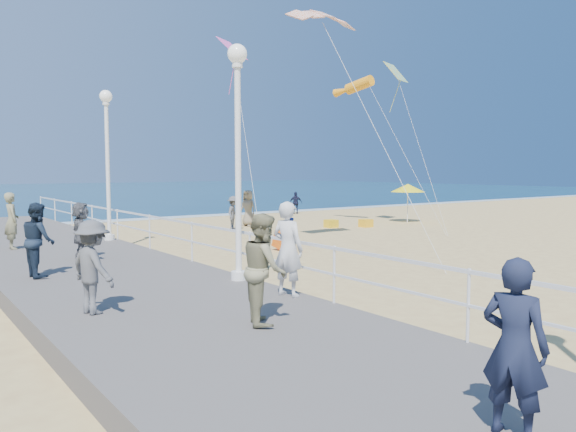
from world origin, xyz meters
TOP-DOWN VIEW (x-y plane):
  - ground at (0.00, 0.00)m, footprint 160.00×160.00m
  - ocean at (0.00, 65.00)m, footprint 160.00×90.00m
  - surf_line at (0.00, 20.50)m, footprint 160.00×1.20m
  - boardwalk at (-7.50, 0.00)m, footprint 5.00×44.00m
  - railing at (-5.05, 0.00)m, footprint 0.05×42.00m
  - lamp_post_mid at (-5.35, 0.00)m, footprint 0.44×0.44m
  - lamp_post_far at (-5.35, 9.00)m, footprint 0.44×0.44m
  - woman_holding_toddler at (-5.40, -1.99)m, footprint 0.64×0.80m
  - toddler_held at (-5.25, -1.84)m, footprint 0.37×0.42m
  - spectator_0 at (-7.16, -8.05)m, footprint 0.54×0.70m
  - spectator_1 at (-6.89, -3.37)m, footprint 1.00×1.10m
  - spectator_2 at (-8.98, -1.09)m, footprint 0.87×1.19m
  - spectator_5 at (-7.41, 5.16)m, footprint 0.68×1.55m
  - spectator_6 at (-8.61, 8.52)m, footprint 0.45×0.67m
  - spectator_7 at (-8.98, 3.11)m, footprint 0.71×0.89m
  - beach_walker_a at (1.76, 12.32)m, footprint 1.21×1.18m
  - beach_walker_b at (10.23, 18.65)m, footprint 0.91×0.76m
  - beach_walker_c at (3.41, 13.65)m, footprint 0.90×1.07m
  - box_kite at (-0.16, 5.50)m, footprint 0.69×0.81m
  - beach_umbrella at (11.62, 10.18)m, footprint 1.90×1.90m
  - beach_chair_left at (6.41, 10.56)m, footprint 0.55×0.55m
  - beach_chair_right at (8.00, 9.70)m, footprint 0.55×0.55m
  - kite_parafoil at (1.20, 4.98)m, footprint 2.72×0.94m
  - kite_windsock at (8.26, 10.56)m, footprint 1.00×2.66m
  - kite_diamond_pink at (0.19, 9.65)m, footprint 1.48×1.38m
  - kite_diamond_multi at (9.41, 9.13)m, footprint 1.49×1.23m

SIDE VIEW (x-z plane):
  - ground at x=0.00m, z-range 0.00..0.00m
  - ocean at x=0.00m, z-range -0.01..0.04m
  - surf_line at x=0.00m, z-range 0.01..0.05m
  - boardwalk at x=-7.50m, z-range 0.00..0.40m
  - beach_chair_left at x=6.41m, z-range 0.00..0.40m
  - beach_chair_right at x=8.00m, z-range 0.00..0.40m
  - box_kite at x=-0.16m, z-range -0.07..0.67m
  - beach_walker_b at x=10.23m, z-range 0.00..1.45m
  - beach_walker_a at x=1.76m, z-range 0.00..1.66m
  - beach_walker_c at x=3.41m, z-range 0.00..1.87m
  - spectator_5 at x=-7.41m, z-range 0.40..2.02m
  - spectator_2 at x=-8.98m, z-range 0.40..2.06m
  - railing at x=-5.05m, z-range 0.98..1.53m
  - spectator_0 at x=-7.16m, z-range 0.40..2.13m
  - spectator_7 at x=-8.98m, z-range 0.40..2.16m
  - spectator_6 at x=-8.61m, z-range 0.40..2.21m
  - spectator_1 at x=-6.89m, z-range 0.40..2.22m
  - woman_holding_toddler at x=-5.40m, z-range 0.40..2.30m
  - toddler_held at x=-5.25m, z-range 1.25..1.98m
  - beach_umbrella at x=11.62m, z-range 0.84..2.98m
  - lamp_post_mid at x=-5.35m, z-range 1.00..6.32m
  - lamp_post_far at x=-5.35m, z-range 1.00..6.32m
  - kite_windsock at x=8.26m, z-range 6.72..7.80m
  - kite_diamond_multi at x=9.41m, z-range 7.33..8.32m
  - kite_diamond_pink at x=0.19m, z-range 7.54..8.36m
  - kite_parafoil at x=1.20m, z-range 8.16..8.81m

